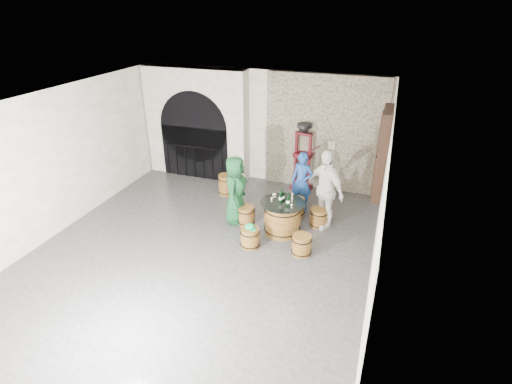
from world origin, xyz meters
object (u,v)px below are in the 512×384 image
(wine_bottle_center, at_px, (288,200))
(corking_press, at_px, (303,152))
(barrel_table, at_px, (282,218))
(barrel_stool_near_right, at_px, (302,245))
(barrel_stool_left, at_px, (246,215))
(barrel_stool_far, at_px, (296,207))
(person_green, at_px, (236,190))
(side_barrel, at_px, (226,185))
(barrel_stool_near_left, at_px, (250,238))
(person_blue, at_px, (302,182))
(wine_bottle_left, at_px, (281,197))
(barrel_stool_right, at_px, (319,218))
(person_white, at_px, (325,189))
(wine_bottle_right, at_px, (283,196))

(wine_bottle_center, relative_size, corking_press, 0.17)
(barrel_table, distance_m, wine_bottle_center, 0.56)
(barrel_stool_near_right, relative_size, corking_press, 0.24)
(barrel_stool_left, relative_size, barrel_stool_far, 1.00)
(person_green, xyz_separation_m, side_barrel, (-0.81, 1.30, -0.55))
(barrel_stool_near_left, distance_m, person_green, 1.31)
(barrel_stool_near_left, distance_m, person_blue, 2.22)
(person_blue, relative_size, wine_bottle_left, 4.72)
(wine_bottle_left, xyz_separation_m, side_barrel, (-1.95, 1.45, -0.63))
(person_green, bearing_deg, barrel_stool_near_right, -122.33)
(barrel_stool_near_right, bearing_deg, barrel_stool_right, 84.28)
(wine_bottle_center, bearing_deg, corking_press, 95.68)
(barrel_stool_near_left, bearing_deg, wine_bottle_center, 45.80)
(barrel_table, relative_size, barrel_stool_left, 2.23)
(person_white, bearing_deg, barrel_stool_near_right, -60.35)
(barrel_stool_right, height_order, person_white, person_white)
(barrel_stool_right, xyz_separation_m, person_blue, (-0.60, 0.69, 0.54))
(barrel_stool_right, height_order, person_green, person_green)
(barrel_table, distance_m, corking_press, 2.53)
(barrel_stool_near_right, xyz_separation_m, wine_bottle_left, (-0.67, 0.69, 0.69))
(barrel_table, xyz_separation_m, wine_bottle_right, (-0.02, 0.08, 0.53))
(barrel_stool_far, bearing_deg, wine_bottle_center, -88.06)
(barrel_stool_left, xyz_separation_m, barrel_stool_far, (1.04, 0.82, 0.00))
(barrel_stool_far, xyz_separation_m, side_barrel, (-2.12, 0.51, 0.06))
(barrel_stool_left, bearing_deg, barrel_stool_near_left, -64.80)
(barrel_stool_far, xyz_separation_m, wine_bottle_left, (-0.16, -0.94, 0.69))
(wine_bottle_left, bearing_deg, barrel_stool_far, 80.15)
(barrel_table, distance_m, person_blue, 1.32)
(person_white, bearing_deg, barrel_stool_left, -125.03)
(person_green, height_order, wine_bottle_right, person_green)
(wine_bottle_center, xyz_separation_m, side_barrel, (-2.15, 1.56, -0.63))
(person_white, height_order, wine_bottle_right, person_white)
(person_white, bearing_deg, barrel_table, -104.28)
(person_green, bearing_deg, barrel_stool_far, -66.33)
(person_blue, xyz_separation_m, corking_press, (-0.26, 1.17, 0.35))
(barrel_stool_near_left, height_order, corking_press, corking_press)
(person_blue, distance_m, side_barrel, 2.22)
(corking_press, bearing_deg, person_white, -50.72)
(barrel_stool_right, relative_size, corking_press, 0.24)
(barrel_stool_far, relative_size, person_blue, 0.30)
(barrel_stool_right, bearing_deg, person_green, -167.78)
(wine_bottle_right, xyz_separation_m, side_barrel, (-1.99, 1.36, -0.63))
(person_white, bearing_deg, wine_bottle_right, -108.50)
(barrel_stool_left, relative_size, wine_bottle_center, 1.41)
(person_green, distance_m, person_blue, 1.75)
(barrel_stool_left, relative_size, barrel_stool_near_right, 1.00)
(barrel_table, height_order, person_white, person_white)
(barrel_stool_near_right, xyz_separation_m, person_blue, (-0.47, 1.96, 0.54))
(barrel_stool_near_left, xyz_separation_m, wine_bottle_center, (0.65, 0.67, 0.69))
(barrel_stool_near_right, xyz_separation_m, corking_press, (-0.73, 3.13, 0.89))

